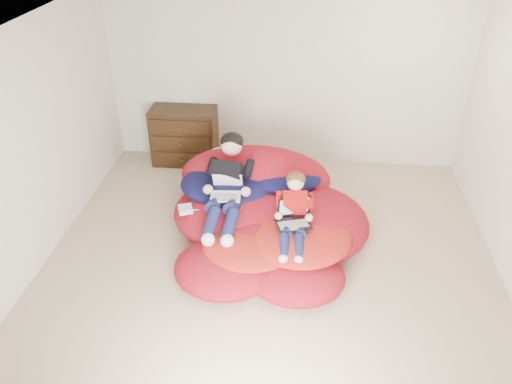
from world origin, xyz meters
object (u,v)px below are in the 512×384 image
(beanbag_pile, at_px, (264,215))
(laptop_black, at_px, (294,216))
(dresser, at_px, (185,136))
(laptop_white, at_px, (226,189))
(younger_boy, at_px, (294,211))
(older_boy, at_px, (228,180))

(beanbag_pile, height_order, laptop_black, beanbag_pile)
(dresser, relative_size, laptop_white, 2.49)
(beanbag_pile, distance_m, younger_boy, 0.63)
(older_boy, bearing_deg, beanbag_pile, -6.37)
(older_boy, bearing_deg, laptop_black, -30.27)
(dresser, height_order, laptop_black, dresser)
(older_boy, bearing_deg, dresser, 119.13)
(dresser, distance_m, beanbag_pile, 2.14)
(beanbag_pile, xyz_separation_m, laptop_black, (0.36, -0.41, 0.30))
(beanbag_pile, distance_m, laptop_white, 0.57)
(older_boy, distance_m, laptop_white, 0.13)
(beanbag_pile, bearing_deg, younger_boy, -47.36)
(younger_boy, relative_size, laptop_black, 2.05)
(dresser, height_order, beanbag_pile, dresser)
(younger_boy, bearing_deg, laptop_white, 157.74)
(dresser, height_order, laptop_white, dresser)
(dresser, distance_m, laptop_black, 2.68)
(laptop_white, bearing_deg, laptop_black, -23.56)
(beanbag_pile, bearing_deg, older_boy, 173.63)
(laptop_black, bearing_deg, laptop_white, 156.44)
(laptop_white, bearing_deg, beanbag_pile, 9.08)
(beanbag_pile, relative_size, younger_boy, 2.68)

